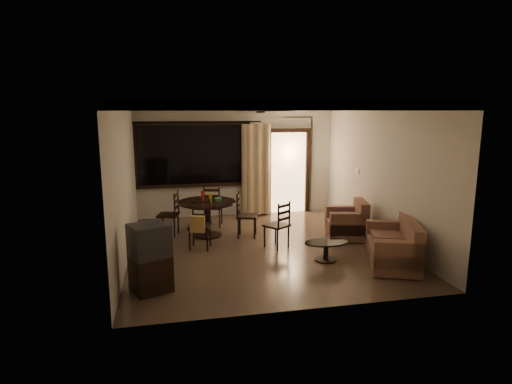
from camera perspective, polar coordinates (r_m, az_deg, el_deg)
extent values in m
plane|color=#7F6651|center=(8.52, 0.58, -7.34)|extent=(5.50, 5.50, 0.00)
plane|color=beige|center=(10.87, -2.57, 4.20)|extent=(5.00, 0.00, 5.00)
plane|color=beige|center=(5.59, 6.76, -2.31)|extent=(5.00, 0.00, 5.00)
plane|color=beige|center=(8.03, -17.09, 1.34)|extent=(0.00, 5.50, 5.50)
plane|color=beige|center=(9.06, 16.23, 2.43)|extent=(0.00, 5.50, 5.50)
plane|color=white|center=(8.09, 0.62, 11.84)|extent=(5.50, 5.50, 0.00)
cube|color=black|center=(10.69, -8.40, 4.93)|extent=(2.70, 0.04, 1.45)
cylinder|color=black|center=(10.56, -7.94, 9.25)|extent=(3.20, 0.03, 0.03)
cube|color=#FFC684|center=(11.17, 4.34, 2.55)|extent=(0.91, 0.03, 2.08)
cube|color=white|center=(10.00, 13.30, 2.76)|extent=(0.02, 0.18, 0.12)
cylinder|color=black|center=(8.09, 0.62, 11.42)|extent=(0.03, 0.03, 0.12)
cylinder|color=black|center=(8.09, 0.62, 10.78)|extent=(0.16, 0.16, 0.08)
cylinder|color=black|center=(9.13, -6.54, -1.36)|extent=(1.22, 1.22, 0.04)
cylinder|color=black|center=(9.21, -6.49, -3.58)|extent=(0.12, 0.12, 0.71)
cylinder|color=black|center=(9.31, -6.44, -5.72)|extent=(0.61, 0.61, 0.03)
cylinder|color=maroon|center=(9.17, -7.13, -0.49)|extent=(0.06, 0.06, 0.22)
cylinder|color=#AD9A12|center=(9.04, -6.11, -0.75)|extent=(0.06, 0.06, 0.18)
cube|color=#257C42|center=(9.20, -5.05, -0.95)|extent=(0.14, 0.10, 0.05)
cube|color=black|center=(9.38, -11.63, -3.00)|extent=(0.52, 0.52, 0.04)
cube|color=black|center=(9.09, -1.21, -3.22)|extent=(0.52, 0.52, 0.04)
cube|color=black|center=(8.39, -7.49, -4.53)|extent=(0.52, 0.52, 0.04)
cube|color=tan|center=(8.14, -7.81, -4.28)|extent=(0.29, 0.15, 0.32)
cube|color=black|center=(9.96, -5.72, -2.01)|extent=(0.52, 0.52, 0.04)
cube|color=black|center=(6.67, -13.85, -10.50)|extent=(0.68, 0.65, 0.54)
cube|color=black|center=(6.50, -14.06, -6.29)|extent=(0.68, 0.65, 0.48)
cube|color=black|center=(6.60, -11.86, -5.93)|extent=(0.17, 0.36, 0.33)
cube|color=#44271F|center=(7.93, 17.65, -7.77)|extent=(1.24, 1.63, 0.36)
cube|color=#44271F|center=(7.89, 19.90, -5.71)|extent=(0.69, 1.42, 0.59)
cube|color=#44271F|center=(7.27, 18.47, -8.02)|extent=(0.78, 0.43, 0.45)
cube|color=#44271F|center=(8.49, 17.08, -5.22)|extent=(0.78, 0.43, 0.45)
cube|color=#44271F|center=(7.86, 17.41, -6.32)|extent=(0.96, 1.38, 0.11)
cube|color=#44271F|center=(9.23, 11.93, -4.82)|extent=(0.95, 0.95, 0.37)
cube|color=#44271F|center=(9.21, 13.84, -2.97)|extent=(0.36, 0.81, 0.60)
cube|color=#44271F|center=(8.89, 12.33, -4.21)|extent=(0.80, 0.35, 0.46)
cube|color=#44271F|center=(9.48, 11.64, -3.24)|extent=(0.80, 0.35, 0.46)
cube|color=#44271F|center=(9.17, 11.70, -3.54)|extent=(0.68, 0.71, 0.11)
ellipsoid|color=navy|center=(9.14, 11.72, -2.90)|extent=(0.33, 0.28, 0.10)
ellipsoid|color=black|center=(7.79, 9.34, -6.65)|extent=(0.80, 0.48, 0.03)
cylinder|color=black|center=(7.85, 9.30, -7.82)|extent=(0.09, 0.09, 0.32)
cylinder|color=black|center=(7.90, 9.27, -8.89)|extent=(0.39, 0.39, 0.03)
cube|color=black|center=(8.41, 2.76, -4.47)|extent=(0.57, 0.57, 0.04)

